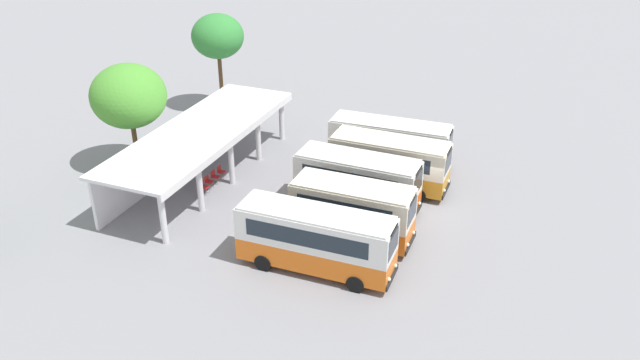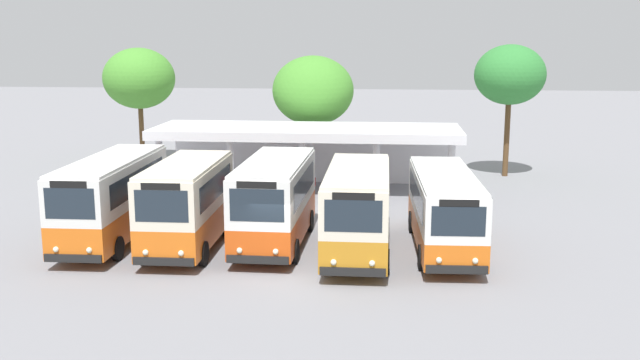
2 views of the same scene
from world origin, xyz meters
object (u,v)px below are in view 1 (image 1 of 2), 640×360
city_bus_nearest_orange (316,238)px  waiting_chair_end_by_column (203,186)px  city_bus_fourth_amber (389,161)px  city_bus_middle_cream (358,181)px  waiting_chair_second_from_end (208,181)px  waiting_chair_middle_seat (215,176)px  city_bus_second_in_row (352,210)px  city_bus_fifth_blue (390,141)px  waiting_chair_fourth_seat (221,171)px

city_bus_nearest_orange → waiting_chair_end_by_column: city_bus_nearest_orange is taller
city_bus_nearest_orange → city_bus_fourth_amber: (9.80, -0.86, -0.04)m
city_bus_middle_cream → waiting_chair_second_from_end: 9.60m
waiting_chair_second_from_end → waiting_chair_middle_seat: size_ratio=1.00×
city_bus_nearest_orange → waiting_chair_middle_seat: size_ratio=9.35×
city_bus_nearest_orange → city_bus_second_in_row: (3.27, -0.76, 0.00)m
city_bus_fifth_blue → waiting_chair_middle_seat: 11.73m
city_bus_nearest_orange → waiting_chair_second_from_end: bearing=60.2°
city_bus_middle_cream → waiting_chair_second_from_end: size_ratio=8.48×
city_bus_fourth_amber → waiting_chair_middle_seat: bearing=109.1°
city_bus_fifth_blue → waiting_chair_fourth_seat: (-6.12, 9.43, -1.15)m
city_bus_nearest_orange → city_bus_fifth_blue: bearing=0.3°
waiting_chair_end_by_column → waiting_chair_second_from_end: size_ratio=1.00×
city_bus_second_in_row → waiting_chair_fourth_seat: (3.68, 10.25, -1.34)m
city_bus_nearest_orange → city_bus_second_in_row: 3.35m
city_bus_second_in_row → city_bus_fifth_blue: city_bus_second_in_row is taller
city_bus_fifth_blue → city_bus_middle_cream: bearing=179.8°
city_bus_second_in_row → waiting_chair_middle_seat: size_ratio=7.69×
city_bus_second_in_row → waiting_chair_middle_seat: 10.76m
city_bus_fourth_amber → waiting_chair_end_by_column: bearing=116.2°
city_bus_fifth_blue → waiting_chair_second_from_end: 12.19m
city_bus_nearest_orange → city_bus_middle_cream: city_bus_middle_cream is taller
city_bus_fourth_amber → waiting_chair_middle_seat: city_bus_fourth_amber is taller
city_bus_middle_cream → waiting_chair_middle_seat: size_ratio=8.48×
city_bus_fifth_blue → waiting_chair_fourth_seat: size_ratio=9.46×
waiting_chair_end_by_column → waiting_chair_second_from_end: (0.74, 0.10, 0.00)m
city_bus_second_in_row → city_bus_middle_cream: bearing=14.4°
waiting_chair_end_by_column → waiting_chair_fourth_seat: size_ratio=1.00×
city_bus_fourth_amber → waiting_chair_second_from_end: 11.33m
city_bus_nearest_orange → city_bus_middle_cream: (6.53, 0.08, 0.01)m
waiting_chair_end_by_column → city_bus_fourth_amber: bearing=-63.8°
waiting_chair_middle_seat → waiting_chair_fourth_seat: same height
waiting_chair_second_from_end → city_bus_second_in_row: bearing=-102.1°
city_bus_fifth_blue → waiting_chair_middle_seat: city_bus_fifth_blue is taller
city_bus_second_in_row → waiting_chair_fourth_seat: bearing=70.3°
city_bus_second_in_row → waiting_chair_fourth_seat: 10.97m
city_bus_fourth_amber → city_bus_fifth_blue: 3.40m
waiting_chair_middle_seat → city_bus_fifth_blue: bearing=-54.0°
city_bus_middle_cream → city_bus_fifth_blue: size_ratio=0.90×
city_bus_nearest_orange → city_bus_fourth_amber: size_ratio=1.09×
waiting_chair_second_from_end → waiting_chair_fourth_seat: bearing=-1.5°
waiting_chair_end_by_column → waiting_chair_middle_seat: (1.47, 0.08, 0.00)m
city_bus_nearest_orange → waiting_chair_fourth_seat: (6.94, 9.49, -1.33)m
city_bus_nearest_orange → waiting_chair_end_by_column: size_ratio=9.35×
city_bus_nearest_orange → waiting_chair_end_by_column: bearing=63.4°
waiting_chair_end_by_column → waiting_chair_second_from_end: same height
city_bus_nearest_orange → waiting_chair_second_from_end: 11.07m
waiting_chair_second_from_end → city_bus_nearest_orange: bearing=-119.8°
city_bus_middle_cream → city_bus_fourth_amber: bearing=-16.1°
city_bus_middle_cream → city_bus_fourth_amber: city_bus_middle_cream is taller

